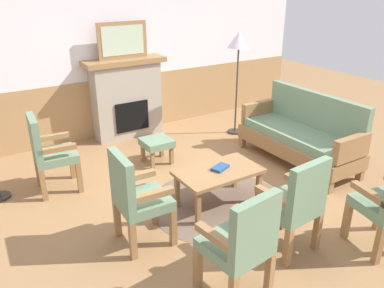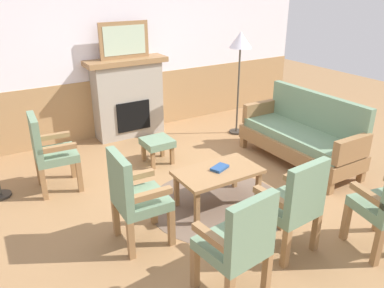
% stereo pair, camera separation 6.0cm
% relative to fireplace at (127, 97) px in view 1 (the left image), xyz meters
% --- Properties ---
extents(ground_plane, '(14.00, 14.00, 0.00)m').
position_rel_fireplace_xyz_m(ground_plane, '(0.00, -2.35, -0.65)').
color(ground_plane, '#997047').
extents(wall_back, '(7.20, 0.14, 2.70)m').
position_rel_fireplace_xyz_m(wall_back, '(0.00, 0.25, 0.66)').
color(wall_back, white).
rests_on(wall_back, ground_plane).
extents(fireplace, '(1.30, 0.44, 1.28)m').
position_rel_fireplace_xyz_m(fireplace, '(0.00, 0.00, 0.00)').
color(fireplace, '#A39989').
rests_on(fireplace, ground_plane).
extents(framed_picture, '(0.80, 0.04, 0.56)m').
position_rel_fireplace_xyz_m(framed_picture, '(0.00, 0.00, 0.91)').
color(framed_picture, olive).
rests_on(framed_picture, fireplace).
extents(couch, '(0.70, 1.80, 0.98)m').
position_rel_fireplace_xyz_m(couch, '(1.65, -2.26, -0.26)').
color(couch, olive).
rests_on(couch, ground_plane).
extents(coffee_table, '(0.96, 0.56, 0.44)m').
position_rel_fireplace_xyz_m(coffee_table, '(-0.01, -2.58, -0.27)').
color(coffee_table, olive).
rests_on(coffee_table, ground_plane).
extents(round_rug, '(1.62, 1.62, 0.01)m').
position_rel_fireplace_xyz_m(round_rug, '(-0.01, -2.58, -0.65)').
color(round_rug, brown).
rests_on(round_rug, ground_plane).
extents(book_on_table, '(0.24, 0.20, 0.03)m').
position_rel_fireplace_xyz_m(book_on_table, '(0.03, -2.56, -0.20)').
color(book_on_table, navy).
rests_on(book_on_table, coffee_table).
extents(footstool, '(0.40, 0.40, 0.36)m').
position_rel_fireplace_xyz_m(footstool, '(-0.09, -1.21, -0.37)').
color(footstool, olive).
rests_on(footstool, ground_plane).
extents(armchair_near_fireplace, '(0.52, 0.52, 0.98)m').
position_rel_fireplace_xyz_m(armchair_near_fireplace, '(-1.55, -1.22, -0.11)').
color(armchair_near_fireplace, olive).
rests_on(armchair_near_fireplace, ground_plane).
extents(armchair_by_window_left, '(0.50, 0.50, 0.98)m').
position_rel_fireplace_xyz_m(armchair_by_window_left, '(-1.10, -2.74, -0.11)').
color(armchair_by_window_left, olive).
rests_on(armchair_by_window_left, ground_plane).
extents(armchair_front_left, '(0.51, 0.51, 0.98)m').
position_rel_fireplace_xyz_m(armchair_front_left, '(0.10, -3.63, -0.11)').
color(armchair_front_left, olive).
rests_on(armchair_front_left, ground_plane).
extents(armchair_front_center, '(0.53, 0.53, 0.98)m').
position_rel_fireplace_xyz_m(armchair_front_center, '(-0.69, -3.82, -0.11)').
color(armchair_front_center, olive).
rests_on(armchair_front_center, ground_plane).
extents(floor_lamp_by_couch, '(0.36, 0.36, 1.68)m').
position_rel_fireplace_xyz_m(floor_lamp_by_couch, '(1.58, -0.87, 0.80)').
color(floor_lamp_by_couch, '#332D28').
rests_on(floor_lamp_by_couch, ground_plane).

